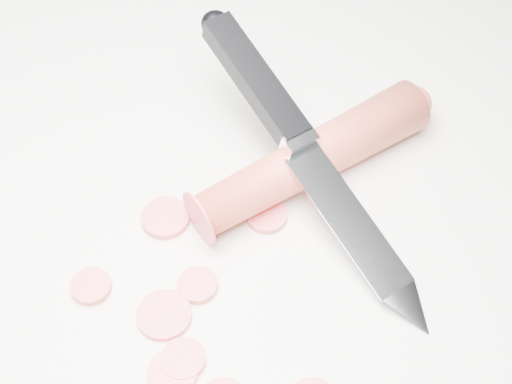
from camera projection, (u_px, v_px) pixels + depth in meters
The scene contains 10 objects.
ground at pixel (259, 238), 0.55m from camera, with size 2.40×2.40×0.00m, color silver.
carrot at pixel (312, 158), 0.57m from camera, with size 0.04×0.04×0.21m, color #C43E2C.
carrot_slice_0 at pixel (165, 218), 0.55m from camera, with size 0.04×0.04×0.01m, color #EA4E56.
carrot_slice_1 at pixel (197, 285), 0.52m from camera, with size 0.03×0.03×0.01m, color #EA4E56.
carrot_slice_2 at pixel (164, 315), 0.51m from camera, with size 0.04×0.04×0.01m, color #EA4E56.
carrot_slice_5 at pixel (267, 216), 0.56m from camera, with size 0.03×0.03×0.01m, color #EA4E56.
carrot_slice_6 at pixel (173, 372), 0.48m from camera, with size 0.03×0.03×0.01m, color #EA4E56.
carrot_slice_7 at pixel (91, 286), 0.52m from camera, with size 0.03×0.03×0.01m, color #EA4E56.
carrot_slice_8 at pixel (183, 359), 0.49m from camera, with size 0.03×0.03×0.01m, color #EA4E56.
kitchen_knife at pixel (312, 157), 0.54m from camera, with size 0.29×0.14×0.09m, color silver, non-canonical shape.
Camera 1 is at (0.16, -0.25, 0.46)m, focal length 50.00 mm.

